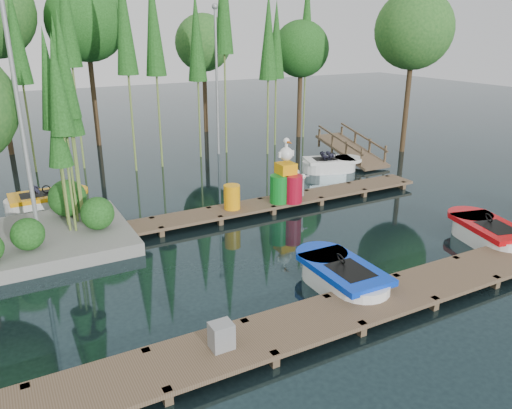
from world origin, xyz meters
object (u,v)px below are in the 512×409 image
boat_blue (342,278)px  drum_cluster (287,183)px  yellow_barrel (232,197)px  boat_red (489,234)px  utility_cabinet (221,336)px  boat_yellow_far (45,201)px

boat_blue → drum_cluster: bearing=72.3°
yellow_barrel → drum_cluster: (2.11, -0.16, 0.25)m
boat_blue → boat_red: 5.61m
utility_cabinet → drum_cluster: drum_cluster is taller
yellow_barrel → boat_yellow_far: bearing=145.1°
boat_yellow_far → drum_cluster: (7.68, -4.04, 0.67)m
boat_red → boat_yellow_far: size_ratio=1.13×
boat_blue → utility_cabinet: bearing=-162.2°
boat_blue → yellow_barrel: 5.84m
boat_blue → utility_cabinet: boat_blue is taller
boat_red → boat_yellow_far: boat_yellow_far is taller
boat_yellow_far → boat_blue: bearing=-40.6°
boat_red → utility_cabinet: 9.55m
boat_blue → boat_yellow_far: size_ratio=1.05×
boat_yellow_far → drum_cluster: drum_cluster is taller
utility_cabinet → yellow_barrel: 7.88m
boat_blue → utility_cabinet: 4.04m
boat_red → utility_cabinet: size_ratio=6.05×
boat_blue → utility_cabinet: size_ratio=5.62×
boat_red → boat_blue: bearing=-165.0°
utility_cabinet → boat_blue: bearing=17.1°
utility_cabinet → boat_red: bearing=7.8°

